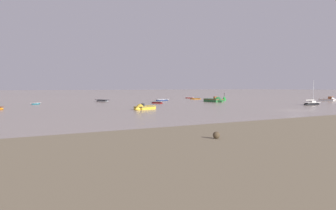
{
  "coord_description": "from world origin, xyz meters",
  "views": [
    {
      "loc": [
        -44.35,
        -34.66,
        3.66
      ],
      "look_at": [
        -11.71,
        18.67,
        0.34
      ],
      "focal_mm": 36.37,
      "sensor_mm": 36.0,
      "label": 1
    }
  ],
  "objects_px": {
    "motorboat_moored_0": "(330,100)",
    "rowboat_moored_7": "(36,104)",
    "sailboat_moored_0": "(312,104)",
    "motorboat_moored_4": "(143,108)",
    "channel_buoy": "(224,99)",
    "rowboat_moored_5": "(102,101)",
    "rowboat_moored_6": "(189,98)",
    "rowboat_moored_4": "(195,99)",
    "rowboat_moored_1": "(157,103)",
    "motorboat_moored_1": "(216,101)",
    "rowboat_moored_8": "(162,100)"
  },
  "relations": [
    {
      "from": "rowboat_moored_6",
      "to": "motorboat_moored_4",
      "type": "distance_m",
      "value": 56.76
    },
    {
      "from": "rowboat_moored_8",
      "to": "channel_buoy",
      "type": "height_order",
      "value": "channel_buoy"
    },
    {
      "from": "motorboat_moored_1",
      "to": "rowboat_moored_1",
      "type": "height_order",
      "value": "motorboat_moored_1"
    },
    {
      "from": "motorboat_moored_0",
      "to": "rowboat_moored_6",
      "type": "bearing_deg",
      "value": -161.66
    },
    {
      "from": "motorboat_moored_1",
      "to": "rowboat_moored_1",
      "type": "bearing_deg",
      "value": -91.26
    },
    {
      "from": "rowboat_moored_4",
      "to": "motorboat_moored_4",
      "type": "height_order",
      "value": "motorboat_moored_4"
    },
    {
      "from": "sailboat_moored_0",
      "to": "rowboat_moored_5",
      "type": "height_order",
      "value": "sailboat_moored_0"
    },
    {
      "from": "rowboat_moored_7",
      "to": "rowboat_moored_5",
      "type": "bearing_deg",
      "value": -31.85
    },
    {
      "from": "sailboat_moored_0",
      "to": "rowboat_moored_6",
      "type": "height_order",
      "value": "sailboat_moored_0"
    },
    {
      "from": "motorboat_moored_1",
      "to": "sailboat_moored_0",
      "type": "relative_size",
      "value": 1.23
    },
    {
      "from": "rowboat_moored_7",
      "to": "channel_buoy",
      "type": "height_order",
      "value": "channel_buoy"
    },
    {
      "from": "sailboat_moored_0",
      "to": "rowboat_moored_7",
      "type": "height_order",
      "value": "sailboat_moored_0"
    },
    {
      "from": "sailboat_moored_0",
      "to": "rowboat_moored_7",
      "type": "relative_size",
      "value": 1.86
    },
    {
      "from": "rowboat_moored_5",
      "to": "rowboat_moored_6",
      "type": "bearing_deg",
      "value": -89.11
    },
    {
      "from": "rowboat_moored_7",
      "to": "rowboat_moored_6",
      "type": "bearing_deg",
      "value": -31.15
    },
    {
      "from": "rowboat_moored_4",
      "to": "channel_buoy",
      "type": "height_order",
      "value": "channel_buoy"
    },
    {
      "from": "motorboat_moored_0",
      "to": "rowboat_moored_5",
      "type": "bearing_deg",
      "value": -125.84
    },
    {
      "from": "rowboat_moored_1",
      "to": "channel_buoy",
      "type": "bearing_deg",
      "value": -100.79
    },
    {
      "from": "rowboat_moored_8",
      "to": "motorboat_moored_0",
      "type": "bearing_deg",
      "value": -30.6
    },
    {
      "from": "sailboat_moored_0",
      "to": "rowboat_moored_6",
      "type": "relative_size",
      "value": 1.61
    },
    {
      "from": "motorboat_moored_1",
      "to": "motorboat_moored_4",
      "type": "bearing_deg",
      "value": -56.9
    },
    {
      "from": "rowboat_moored_1",
      "to": "rowboat_moored_6",
      "type": "height_order",
      "value": "rowboat_moored_6"
    },
    {
      "from": "motorboat_moored_1",
      "to": "rowboat_moored_7",
      "type": "bearing_deg",
      "value": -101.85
    },
    {
      "from": "rowboat_moored_1",
      "to": "rowboat_moored_4",
      "type": "xyz_separation_m",
      "value": [
        22.32,
        16.16,
        0.01
      ]
    },
    {
      "from": "channel_buoy",
      "to": "motorboat_moored_0",
      "type": "bearing_deg",
      "value": -38.31
    },
    {
      "from": "rowboat_moored_6",
      "to": "motorboat_moored_4",
      "type": "height_order",
      "value": "motorboat_moored_4"
    },
    {
      "from": "motorboat_moored_0",
      "to": "rowboat_moored_7",
      "type": "xyz_separation_m",
      "value": [
        -69.11,
        21.84,
        -0.14
      ]
    },
    {
      "from": "rowboat_moored_5",
      "to": "rowboat_moored_7",
      "type": "distance_m",
      "value": 17.17
    },
    {
      "from": "rowboat_moored_1",
      "to": "rowboat_moored_4",
      "type": "distance_m",
      "value": 27.55
    },
    {
      "from": "channel_buoy",
      "to": "motorboat_moored_1",
      "type": "bearing_deg",
      "value": -142.5
    },
    {
      "from": "rowboat_moored_5",
      "to": "rowboat_moored_4",
      "type": "bearing_deg",
      "value": -102.84
    },
    {
      "from": "motorboat_moored_1",
      "to": "sailboat_moored_0",
      "type": "bearing_deg",
      "value": 25.25
    },
    {
      "from": "rowboat_moored_4",
      "to": "rowboat_moored_8",
      "type": "xyz_separation_m",
      "value": [
        -13.87,
        -4.04,
        0.02
      ]
    },
    {
      "from": "motorboat_moored_0",
      "to": "rowboat_moored_7",
      "type": "height_order",
      "value": "motorboat_moored_0"
    },
    {
      "from": "motorboat_moored_4",
      "to": "channel_buoy",
      "type": "bearing_deg",
      "value": -175.85
    },
    {
      "from": "motorboat_moored_0",
      "to": "channel_buoy",
      "type": "relative_size",
      "value": 2.07
    },
    {
      "from": "motorboat_moored_1",
      "to": "motorboat_moored_4",
      "type": "height_order",
      "value": "motorboat_moored_1"
    },
    {
      "from": "motorboat_moored_0",
      "to": "channel_buoy",
      "type": "xyz_separation_m",
      "value": [
        -21.47,
        16.96,
        0.2
      ]
    },
    {
      "from": "sailboat_moored_0",
      "to": "motorboat_moored_4",
      "type": "height_order",
      "value": "sailboat_moored_0"
    },
    {
      "from": "motorboat_moored_0",
      "to": "motorboat_moored_4",
      "type": "xyz_separation_m",
      "value": [
        -57.58,
        -4.9,
        -0.04
      ]
    },
    {
      "from": "rowboat_moored_4",
      "to": "rowboat_moored_6",
      "type": "bearing_deg",
      "value": 103.38
    },
    {
      "from": "motorboat_moored_0",
      "to": "rowboat_moored_4",
      "type": "relative_size",
      "value": 1.41
    },
    {
      "from": "rowboat_moored_1",
      "to": "rowboat_moored_7",
      "type": "xyz_separation_m",
      "value": [
        -23.89,
        9.74,
        -0.01
      ]
    },
    {
      "from": "motorboat_moored_0",
      "to": "rowboat_moored_5",
      "type": "distance_m",
      "value": 58.93
    },
    {
      "from": "sailboat_moored_0",
      "to": "channel_buoy",
      "type": "bearing_deg",
      "value": 90.62
    },
    {
      "from": "motorboat_moored_4",
      "to": "rowboat_moored_7",
      "type": "bearing_deg",
      "value": -93.71
    },
    {
      "from": "motorboat_moored_0",
      "to": "rowboat_moored_4",
      "type": "distance_m",
      "value": 36.37
    },
    {
      "from": "rowboat_moored_7",
      "to": "rowboat_moored_8",
      "type": "bearing_deg",
      "value": -43.6
    },
    {
      "from": "motorboat_moored_4",
      "to": "channel_buoy",
      "type": "relative_size",
      "value": 2.11
    },
    {
      "from": "rowboat_moored_5",
      "to": "rowboat_moored_6",
      "type": "xyz_separation_m",
      "value": [
        33.53,
        10.25,
        -0.06
      ]
    }
  ]
}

